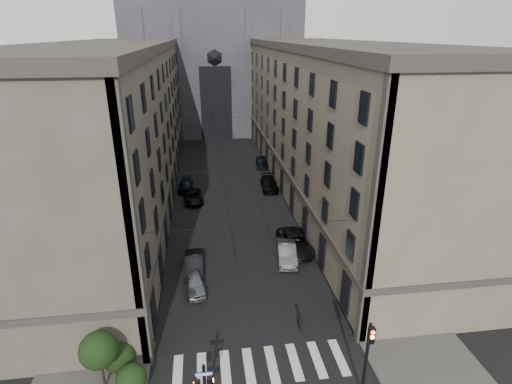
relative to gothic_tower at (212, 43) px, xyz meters
name	(u,v)px	position (x,y,z in m)	size (l,w,h in m)	color
sidewalk_left	(148,193)	(-10.50, -38.96, -17.72)	(7.00, 80.00, 0.15)	#383533
sidewalk_right	(303,186)	(10.50, -38.96, -17.72)	(7.00, 80.00, 0.15)	#383533
zebra_crossing	(260,365)	(0.00, -69.96, -17.79)	(11.00, 3.20, 0.01)	beige
building_left	(116,125)	(-13.44, -38.96, -8.45)	(13.60, 60.60, 18.85)	#484237
building_right	(327,119)	(13.44, -38.96, -8.45)	(13.60, 60.60, 18.85)	brown
gothic_tower	(212,43)	(0.00, 0.00, 0.00)	(35.00, 23.00, 58.00)	#2D2D33
traffic_light_right	(368,352)	(5.60, -73.04, -14.51)	(0.34, 0.50, 5.20)	black
shrub_cluster	(117,358)	(-8.72, -69.95, -16.00)	(3.90, 4.40, 3.90)	black
tram_wires	(226,139)	(0.00, -39.33, -10.55)	(14.00, 60.00, 0.43)	black
car_left_near	(195,283)	(-4.20, -61.20, -17.12)	(1.61, 3.99, 1.36)	slate
car_left_midnear	(194,264)	(-4.26, -58.36, -17.06)	(1.57, 4.50, 1.48)	black
car_left_midfar	(193,197)	(-4.51, -42.36, -17.11)	(2.28, 4.94, 1.37)	black
car_left_far	(185,185)	(-5.59, -38.09, -17.16)	(1.80, 4.43, 1.28)	black
car_right_near	(287,253)	(4.30, -57.63, -17.01)	(1.67, 4.78, 1.58)	gray
car_right_midnear	(295,242)	(5.51, -55.90, -16.98)	(2.71, 5.88, 1.64)	black
car_right_midfar	(269,184)	(5.71, -39.35, -17.04)	(2.13, 5.25, 1.52)	black
car_right_far	(262,162)	(6.18, -29.66, -17.01)	(1.87, 4.65, 1.58)	black
pedestrian	(301,319)	(3.36, -66.96, -16.97)	(0.60, 0.40, 1.65)	black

